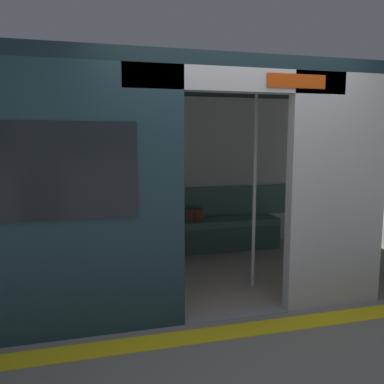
# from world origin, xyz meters

# --- Properties ---
(ground_plane) EXTENTS (60.00, 60.00, 0.00)m
(ground_plane) POSITION_xyz_m (0.00, 0.00, 0.00)
(ground_plane) COLOR gray
(platform_edge_strip) EXTENTS (8.00, 0.24, 0.01)m
(platform_edge_strip) POSITION_xyz_m (0.00, 0.30, 0.00)
(platform_edge_strip) COLOR yellow
(platform_edge_strip) RESTS_ON ground_plane
(train_car) EXTENTS (6.40, 2.57, 2.34)m
(train_car) POSITION_xyz_m (0.07, -1.12, 1.53)
(train_car) COLOR silver
(train_car) RESTS_ON ground_plane
(bench_seat) EXTENTS (2.88, 0.44, 0.45)m
(bench_seat) POSITION_xyz_m (0.00, -2.06, 0.35)
(bench_seat) COLOR #4C7566
(bench_seat) RESTS_ON ground_plane
(person_seated) EXTENTS (0.55, 0.68, 1.18)m
(person_seated) POSITION_xyz_m (0.27, -2.01, 0.67)
(person_seated) COLOR silver
(person_seated) RESTS_ON ground_plane
(handbag) EXTENTS (0.26, 0.15, 0.17)m
(handbag) POSITION_xyz_m (-0.16, -2.10, 0.54)
(handbag) COLOR brown
(handbag) RESTS_ON bench_seat
(book) EXTENTS (0.18, 0.24, 0.03)m
(book) POSITION_xyz_m (0.70, -2.10, 0.47)
(book) COLOR silver
(book) RESTS_ON bench_seat
(grab_pole_door) EXTENTS (0.04, 0.04, 2.20)m
(grab_pole_door) POSITION_xyz_m (0.44, -0.48, 1.10)
(grab_pole_door) COLOR silver
(grab_pole_door) RESTS_ON ground_plane
(grab_pole_far) EXTENTS (0.04, 0.04, 2.20)m
(grab_pole_far) POSITION_xyz_m (-0.44, -0.61, 1.10)
(grab_pole_far) COLOR silver
(grab_pole_far) RESTS_ON ground_plane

